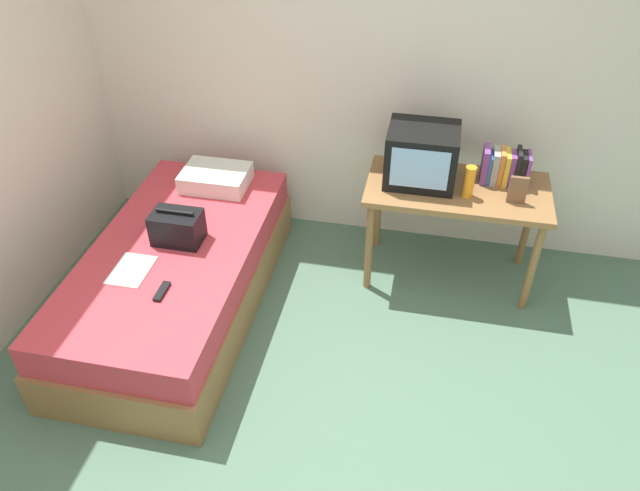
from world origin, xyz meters
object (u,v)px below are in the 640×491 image
at_px(desk, 456,199).
at_px(magazine, 131,270).
at_px(bed, 178,277).
at_px(book_row, 505,167).
at_px(remote_dark, 162,291).
at_px(water_bottle, 469,182).
at_px(tv, 422,155).
at_px(picture_frame, 518,190).
at_px(remote_silver, 155,223).
at_px(pillow, 216,178).
at_px(handbag, 177,227).

bearing_deg(desk, magazine, -152.32).
relative_size(bed, magazine, 6.90).
height_order(book_row, remote_dark, book_row).
distance_m(water_bottle, remote_dark, 1.94).
height_order(bed, tv, tv).
bearing_deg(picture_frame, remote_silver, -169.93).
distance_m(book_row, remote_dark, 2.24).
relative_size(desk, remote_silver, 8.06).
relative_size(water_bottle, remote_dark, 1.33).
bearing_deg(remote_silver, water_bottle, 11.90).
height_order(picture_frame, remote_silver, picture_frame).
xyz_separation_m(pillow, remote_dark, (0.07, -1.13, -0.05)).
bearing_deg(handbag, pillow, 88.74).
bearing_deg(remote_dark, remote_silver, 116.61).
distance_m(tv, remote_silver, 1.75).
height_order(tv, book_row, tv).
distance_m(book_row, picture_frame, 0.24).
bearing_deg(magazine, book_row, 27.20).
xyz_separation_m(desk, remote_silver, (-1.88, -0.50, -0.11)).
bearing_deg(water_bottle, desk, 119.48).
distance_m(water_bottle, book_row, 0.31).
bearing_deg(tv, remote_dark, -139.24).
height_order(tv, magazine, tv).
bearing_deg(handbag, magazine, -116.41).
distance_m(desk, remote_dark, 1.93).
bearing_deg(desk, book_row, 23.88).
bearing_deg(water_bottle, pillow, 175.82).
height_order(tv, handbag, tv).
bearing_deg(remote_silver, pillow, 66.86).
relative_size(tv, water_bottle, 2.12).
xyz_separation_m(bed, remote_dark, (0.11, -0.41, 0.27)).
relative_size(remote_dark, remote_silver, 1.08).
distance_m(tv, water_bottle, 0.34).
height_order(water_bottle, remote_silver, water_bottle).
xyz_separation_m(picture_frame, magazine, (-2.18, -0.85, -0.30)).
bearing_deg(water_bottle, picture_frame, -2.38).
bearing_deg(magazine, pillow, 79.68).
xyz_separation_m(pillow, magazine, (-0.18, -0.99, -0.06)).
bearing_deg(remote_silver, desk, 15.00).
bearing_deg(bed, tv, 26.79).
distance_m(desk, picture_frame, 0.41).
xyz_separation_m(book_row, magazine, (-2.10, -1.08, -0.32)).
xyz_separation_m(bed, book_row, (1.96, 0.81, 0.58)).
relative_size(book_row, handbag, 0.97).
distance_m(handbag, magazine, 0.38).
distance_m(pillow, handbag, 0.66).
xyz_separation_m(water_bottle, pillow, (-1.70, 0.12, -0.26)).
xyz_separation_m(water_bottle, book_row, (0.22, 0.22, 0.01)).
relative_size(water_bottle, book_row, 0.71).
xyz_separation_m(desk, tv, (-0.25, 0.04, 0.27)).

